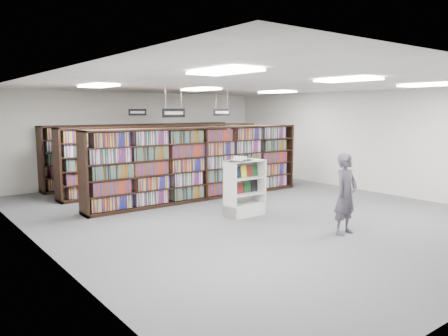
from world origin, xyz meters
TOP-DOWN VIEW (x-y plane):
  - floor at (0.00, 0.00)m, footprint 12.00×12.00m
  - ceiling at (0.00, 0.00)m, footprint 10.00×12.00m
  - wall_back at (0.00, 6.00)m, footprint 10.00×0.10m
  - wall_left at (-5.00, 0.00)m, footprint 0.10×12.00m
  - wall_right at (5.00, 0.00)m, footprint 0.10×12.00m
  - bookshelf_row_near at (0.00, 2.00)m, footprint 7.00×0.60m
  - bookshelf_row_mid at (0.00, 4.00)m, footprint 7.00×0.60m
  - bookshelf_row_far at (0.00, 5.70)m, footprint 7.00×0.60m
  - aisle_sign_left at (-1.50, 1.00)m, footprint 0.65×0.02m
  - aisle_sign_right at (1.50, 3.00)m, footprint 0.65×0.02m
  - aisle_sign_center at (-0.50, 5.00)m, footprint 0.65×0.02m
  - troffer_front_left at (-3.00, -3.00)m, footprint 0.60×1.20m
  - troffer_front_center at (0.00, -3.00)m, footprint 0.60×1.20m
  - troffer_front_right at (3.00, -3.00)m, footprint 0.60×1.20m
  - troffer_back_left at (-3.00, 2.00)m, footprint 0.60×1.20m
  - troffer_back_center at (0.00, 2.00)m, footprint 0.60×1.20m
  - troffer_back_right at (3.00, 2.00)m, footprint 0.60×1.20m
  - endcap_display at (-0.29, -0.26)m, footprint 0.99×0.50m
  - open_book at (-0.44, -0.33)m, footprint 0.70×0.55m
  - shopper at (0.34, -2.80)m, footprint 0.65×0.46m

SIDE VIEW (x-z plane):
  - floor at x=0.00m, z-range 0.00..0.00m
  - endcap_display at x=-0.29m, z-range -0.22..1.16m
  - shopper at x=0.34m, z-range 0.00..1.70m
  - bookshelf_row_near at x=0.00m, z-range 0.00..2.10m
  - bookshelf_row_mid at x=0.00m, z-range 0.00..2.10m
  - bookshelf_row_far at x=0.00m, z-range 0.00..2.10m
  - open_book at x=-0.44m, z-range 1.34..1.47m
  - wall_back at x=0.00m, z-range 0.00..3.20m
  - wall_left at x=-5.00m, z-range 0.00..3.20m
  - wall_right at x=5.00m, z-range 0.00..3.20m
  - aisle_sign_left at x=-1.50m, z-range 2.13..2.93m
  - aisle_sign_right at x=1.50m, z-range 2.13..2.93m
  - aisle_sign_center at x=-0.50m, z-range 2.13..2.93m
  - troffer_front_left at x=-3.00m, z-range 3.14..3.18m
  - troffer_front_center at x=0.00m, z-range 3.14..3.18m
  - troffer_front_right at x=3.00m, z-range 3.14..3.18m
  - troffer_back_left at x=-3.00m, z-range 3.14..3.18m
  - troffer_back_center at x=0.00m, z-range 3.14..3.18m
  - troffer_back_right at x=3.00m, z-range 3.14..3.18m
  - ceiling at x=0.00m, z-range 3.15..3.25m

